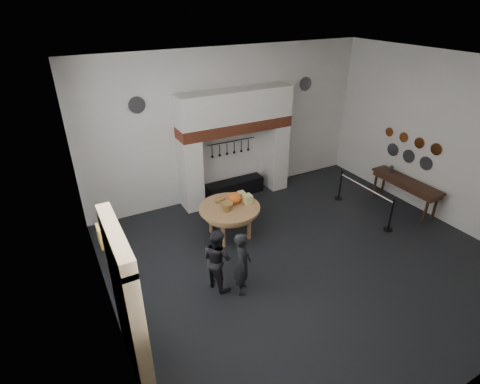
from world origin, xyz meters
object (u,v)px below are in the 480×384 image
side_table (407,181)px  barrier_post_far (340,186)px  iron_range (235,188)px  visitor_near (243,263)px  work_table (230,208)px  visitor_far (217,259)px  barrier_post_near (391,216)px

side_table → barrier_post_far: 1.90m
iron_range → visitor_near: bearing=-115.4°
work_table → visitor_far: size_ratio=1.10×
visitor_far → barrier_post_near: 5.07m
barrier_post_near → work_table: bearing=154.9°
visitor_near → side_table: bearing=-52.5°
work_table → visitor_near: size_ratio=1.08×
barrier_post_near → barrier_post_far: same height
side_table → barrier_post_near: bearing=-151.7°
iron_range → side_table: bearing=-37.1°
side_table → visitor_near: bearing=-171.5°
side_table → barrier_post_far: (-1.33, 1.28, -0.42)m
visitor_near → iron_range: bearing=3.6°
work_table → barrier_post_near: (3.94, -1.84, -0.39)m
iron_range → side_table: side_table is taller
iron_range → barrier_post_far: bearing=-33.2°
barrier_post_far → side_table: bearing=-43.9°
work_table → visitor_far: visitor_far is taller
barrier_post_near → visitor_near: bearing=-177.8°
work_table → side_table: bearing=-12.0°
iron_range → work_table: bearing=-120.7°
barrier_post_near → side_table: bearing=28.3°
iron_range → work_table: (-1.17, -1.97, 0.59)m
visitor_near → visitor_far: (-0.40, 0.40, -0.01)m
visitor_near → visitor_far: bearing=74.0°
visitor_near → visitor_far: 0.57m
iron_range → visitor_near: visitor_near is taller
visitor_near → side_table: visitor_near is taller
barrier_post_far → barrier_post_near: bearing=-90.0°
side_table → barrier_post_far: same height
iron_range → barrier_post_far: (2.77, -1.81, 0.20)m
visitor_near → barrier_post_far: (4.66, 2.18, -0.29)m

